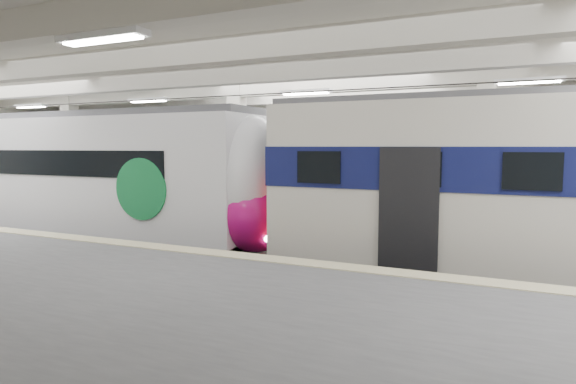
% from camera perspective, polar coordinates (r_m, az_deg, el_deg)
% --- Properties ---
extents(station_hall, '(36.00, 24.00, 5.75)m').
position_cam_1_polar(station_hall, '(11.29, -5.16, 5.07)').
color(station_hall, black).
rests_on(station_hall, ground).
extents(modern_emu, '(13.54, 2.80, 4.38)m').
position_cam_1_polar(modern_emu, '(16.17, -19.71, 1.01)').
color(modern_emu, white).
rests_on(modern_emu, ground).
extents(far_train, '(13.83, 3.18, 4.40)m').
position_cam_1_polar(far_train, '(21.83, -14.03, 2.55)').
color(far_train, white).
rests_on(far_train, ground).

